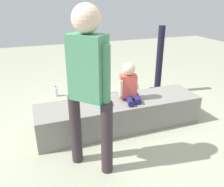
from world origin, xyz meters
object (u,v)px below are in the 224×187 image
water_bottle_far_side (56,91)px  cake_box_white (106,92)px  child_seated (129,84)px  handbag_black_leather (84,86)px  party_cup_red (69,108)px  cake_plate (104,104)px  water_bottle_near_gift (137,88)px  adult_standing (88,79)px  gift_bag (128,90)px

water_bottle_far_side → cake_box_white: water_bottle_far_side is taller
child_seated → handbag_black_leather: 1.43m
party_cup_red → handbag_black_leather: 0.78m
cake_plate → handbag_black_leather: (0.06, 1.38, -0.27)m
cake_plate → water_bottle_far_side: bearing=107.7°
cake_plate → water_bottle_near_gift: size_ratio=1.21×
adult_standing → cake_plate: 0.84m
child_seated → water_bottle_near_gift: 1.25m
adult_standing → cake_box_white: 2.00m
party_cup_red → handbag_black_leather: handbag_black_leather is taller
adult_standing → handbag_black_leather: bearing=78.9°
cake_plate → adult_standing: bearing=-119.4°
water_bottle_far_side → cake_box_white: size_ratio=0.55×
handbag_black_leather → party_cup_red: bearing=-119.7°
water_bottle_far_side → handbag_black_leather: 0.50m
gift_bag → water_bottle_far_side: 1.22m
adult_standing → water_bottle_near_gift: 2.20m
cake_box_white → handbag_black_leather: bearing=138.4°
child_seated → water_bottle_near_gift: child_seated is taller
gift_bag → cake_box_white: bearing=146.3°
adult_standing → water_bottle_far_side: adult_standing is taller
gift_bag → adult_standing: bearing=-125.1°
handbag_black_leather → gift_bag: bearing=-37.9°
party_cup_red → cake_box_white: 0.80m
cake_plate → water_bottle_far_side: 1.45m
water_bottle_near_gift → water_bottle_far_side: 1.41m
child_seated → water_bottle_far_side: 1.59m
water_bottle_near_gift → party_cup_red: water_bottle_near_gift is taller
gift_bag → party_cup_red: bearing=-170.2°
child_seated → gift_bag: (0.35, 0.83, -0.44)m
gift_bag → cake_box_white: (-0.32, 0.21, -0.07)m
adult_standing → cake_plate: bearing=60.6°
child_seated → adult_standing: 0.97m
gift_bag → water_bottle_near_gift: bearing=31.1°
water_bottle_near_gift → water_bottle_far_side: bearing=166.9°
handbag_black_leather → cake_plate: bearing=-92.6°
adult_standing → child_seated: bearing=42.8°
gift_bag → handbag_black_leather: 0.81m
party_cup_red → child_seated: bearing=-44.4°
water_bottle_far_side → party_cup_red: water_bottle_far_side is taller
water_bottle_near_gift → party_cup_red: bearing=-165.7°
party_cup_red → handbag_black_leather: (0.38, 0.67, 0.07)m
adult_standing → party_cup_red: (-0.00, 1.27, -0.88)m
adult_standing → gift_bag: 1.94m
adult_standing → water_bottle_near_gift: (1.26, 1.60, -0.84)m
cake_plate → handbag_black_leather: size_ratio=0.67×
child_seated → party_cup_red: (-0.67, 0.66, -0.53)m
child_seated → water_bottle_near_gift: (0.60, 0.98, -0.49)m
adult_standing → water_bottle_near_gift: size_ratio=8.28×
child_seated → party_cup_red: 1.08m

